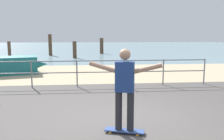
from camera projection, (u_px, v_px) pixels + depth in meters
ground_plane at (126, 139)px, 4.41m from camera, size 24.00×10.00×0.04m
beach_strip at (104, 73)px, 12.28m from camera, size 24.00×6.00×0.04m
sea_surface at (95, 47)px, 39.84m from camera, size 72.00×50.00×0.04m
railing_fence at (54, 70)px, 8.64m from camera, size 11.95×0.05×1.05m
skateboard at (124, 131)px, 4.64m from camera, size 0.82×0.43×0.08m
skateboarder at (125, 85)px, 4.50m from camera, size 1.40×0.52×1.65m
groyne_post_0 at (9, 51)px, 18.37m from camera, size 0.25×0.25×1.50m
groyne_post_1 at (50, 45)px, 22.38m from camera, size 0.34×0.34×2.10m
groyne_post_2 at (75, 50)px, 19.80m from camera, size 0.34×0.34×1.48m
groyne_post_3 at (102, 46)px, 24.71m from camera, size 0.39×0.39×1.70m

